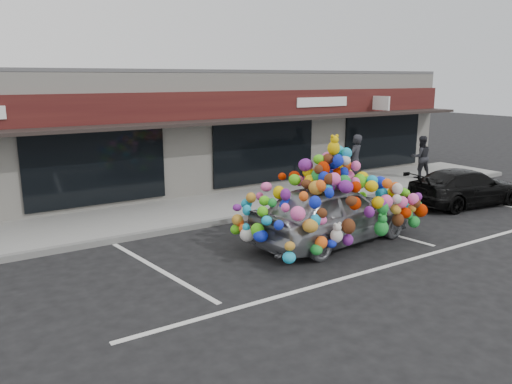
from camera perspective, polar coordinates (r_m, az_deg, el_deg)
ground at (r=12.36m, az=3.32°, el=-6.19°), size 90.00×90.00×0.00m
shop_building at (r=19.25m, az=-11.52°, el=7.08°), size 24.00×7.20×4.31m
sidewalk at (r=15.61m, az=-5.27°, el=-1.84°), size 26.00×3.00×0.15m
kerb at (r=14.34m, az=-2.52°, el=-3.14°), size 26.00×0.18×0.16m
parking_stripe_left at (r=11.08m, az=-11.03°, el=-8.69°), size 0.73×4.37×0.01m
parking_stripe_mid at (r=14.24m, az=12.06°, el=-3.84°), size 0.73×4.37×0.01m
parking_stripe_right at (r=18.33m, az=24.24°, el=-0.95°), size 0.73×4.37×0.01m
lane_line at (r=12.08m, az=17.66°, el=-7.24°), size 14.00×0.12×0.01m
toy_car at (r=12.53m, az=8.77°, el=-1.58°), size 3.21×4.92×2.76m
black_sedan at (r=17.47m, az=22.86°, el=0.51°), size 2.14×4.25×1.18m
pedestrian_a at (r=18.49m, az=11.24°, el=3.54°), size 0.81×0.67×1.90m
pedestrian_b at (r=20.74m, az=18.31°, el=3.82°), size 1.00×0.90×1.68m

